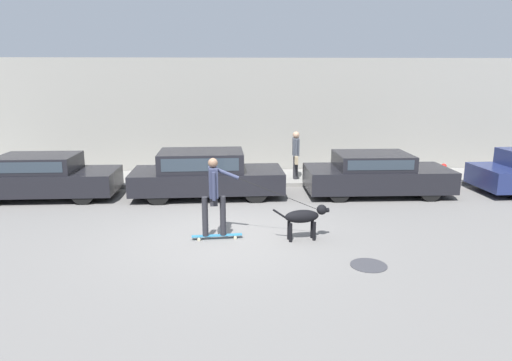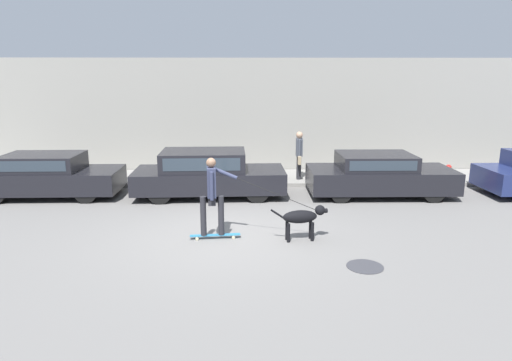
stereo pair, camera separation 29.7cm
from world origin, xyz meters
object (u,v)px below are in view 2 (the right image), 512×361
at_px(pedestrian_with_bag, 299,153).
at_px(fire_hydrant, 448,176).
at_px(dog, 303,217).
at_px(parked_car_0, 48,176).
at_px(parked_car_1, 208,174).
at_px(skateboarder, 212,193).
at_px(parked_car_2, 379,175).

xyz_separation_m(pedestrian_with_bag, fire_hydrant, (4.54, -0.91, -0.58)).
xyz_separation_m(dog, fire_hydrant, (5.03, 4.47, -0.11)).
bearing_deg(parked_car_0, parked_car_1, -1.06).
relative_size(parked_car_0, parked_car_1, 0.92).
bearing_deg(skateboarder, dog, -9.15).
relative_size(parked_car_0, parked_car_2, 0.97).
distance_m(dog, fire_hydrant, 6.73).
relative_size(parked_car_0, dog, 3.28).
distance_m(parked_car_1, fire_hydrant, 7.41).
bearing_deg(parked_car_0, parked_car_2, -1.04).
height_order(parked_car_0, fire_hydrant, parked_car_0).
bearing_deg(dog, fire_hydrant, 33.83).
height_order(parked_car_0, dog, parked_car_0).
height_order(dog, pedestrian_with_bag, pedestrian_with_bag).
bearing_deg(pedestrian_with_bag, dog, 88.11).
relative_size(parked_car_1, pedestrian_with_bag, 2.82).
xyz_separation_m(parked_car_2, dog, (-2.66, -3.72, -0.09)).
xyz_separation_m(parked_car_1, pedestrian_with_bag, (2.83, 1.66, 0.32)).
bearing_deg(fire_hydrant, parked_car_2, -162.35).
distance_m(parked_car_1, dog, 4.39).
height_order(parked_car_1, fire_hydrant, parked_car_1).
bearing_deg(parked_car_1, fire_hydrant, 3.77).
height_order(parked_car_2, pedestrian_with_bag, pedestrian_with_bag).
distance_m(skateboarder, fire_hydrant, 8.22).
height_order(parked_car_1, dog, parked_car_1).
height_order(parked_car_1, pedestrian_with_bag, pedestrian_with_bag).
bearing_deg(dog, pedestrian_with_bag, 76.96).
bearing_deg(fire_hydrant, parked_car_1, -174.14).
bearing_deg(parked_car_2, parked_car_0, -179.81).
distance_m(parked_car_2, dog, 4.58).
bearing_deg(parked_car_2, skateboarder, -141.67).
xyz_separation_m(parked_car_2, pedestrian_with_bag, (-2.17, 1.66, 0.37)).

